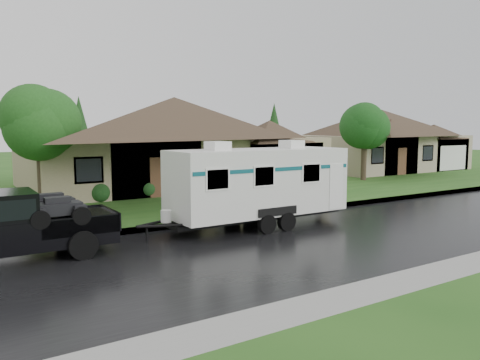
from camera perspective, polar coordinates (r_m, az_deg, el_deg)
name	(u,v)px	position (r m, az deg, el deg)	size (l,w,h in m)	color
ground	(284,227)	(17.93, 5.33, -5.78)	(140.00, 140.00, 0.00)	#25531A
road	(319,238)	(16.44, 9.66, -6.93)	(140.00, 8.00, 0.01)	black
curb	(250,216)	(19.70, 1.29, -4.44)	(140.00, 0.50, 0.15)	gray
lawn	(141,185)	(30.98, -12.02, -0.65)	(140.00, 26.00, 0.15)	#25531A
house_main	(180,131)	(30.59, -7.35, 5.95)	(19.44, 10.80, 6.90)	gray
house_neighbor	(383,133)	(43.44, 17.00, 5.46)	(15.12, 9.72, 6.45)	tan
tree_left_green	(39,123)	(23.47, -23.29, 6.40)	(3.35, 3.35, 5.54)	#382B1E
tree_right_green	(365,127)	(33.76, 14.96, 6.32)	(3.26, 3.26, 5.39)	#382B1E
shrub_row	(210,183)	(26.59, -3.64, -0.40)	(13.60, 1.00, 1.00)	#143814
pickup_truck	(0,225)	(14.74, -27.17, -4.88)	(5.94, 2.26, 1.98)	black
travel_trailer	(259,181)	(17.74, 2.27, -0.18)	(7.33, 2.57, 3.29)	silver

